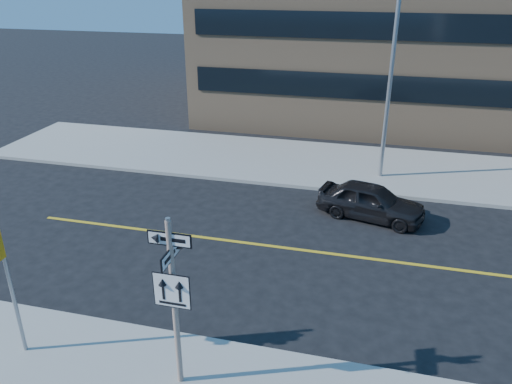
# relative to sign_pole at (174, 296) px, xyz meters

# --- Properties ---
(ground) EXTENTS (120.00, 120.00, 0.00)m
(ground) POSITION_rel_sign_pole_xyz_m (0.00, 2.51, -2.44)
(ground) COLOR black
(ground) RESTS_ON ground
(sign_pole) EXTENTS (0.92, 0.92, 4.06)m
(sign_pole) POSITION_rel_sign_pole_xyz_m (0.00, 0.00, 0.00)
(sign_pole) COLOR beige
(sign_pole) RESTS_ON near_sidewalk
(parked_car_a) EXTENTS (2.48, 4.20, 1.34)m
(parked_car_a) POSITION_rel_sign_pole_xyz_m (3.73, 9.53, -1.77)
(parked_car_a) COLOR black
(parked_car_a) RESTS_ON ground
(streetlight_a) EXTENTS (0.55, 2.25, 8.00)m
(streetlight_a) POSITION_rel_sign_pole_xyz_m (4.00, 13.27, 2.32)
(streetlight_a) COLOR gray
(streetlight_a) RESTS_ON far_sidewalk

